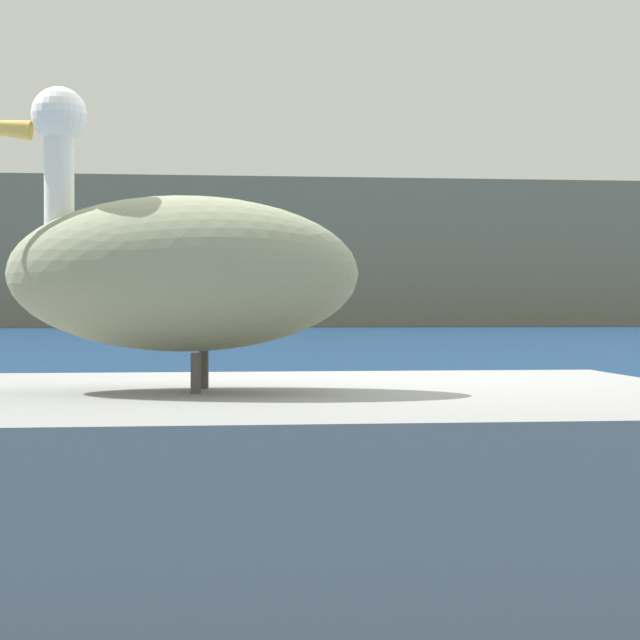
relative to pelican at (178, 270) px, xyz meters
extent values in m
plane|color=#194C93|center=(0.84, 0.83, -1.24)|extent=(260.00, 260.00, 0.00)
cube|color=#7F755B|center=(0.84, 68.64, 3.12)|extent=(140.00, 12.96, 8.72)
cube|color=gray|center=(0.01, 0.00, -0.80)|extent=(3.26, 2.01, 0.87)
ellipsoid|color=gray|center=(0.01, 0.00, -0.01)|extent=(1.12, 0.68, 0.47)
cylinder|color=white|center=(-0.36, 0.05, 0.24)|extent=(0.09, 0.09, 0.36)
sphere|color=white|center=(-0.36, 0.05, 0.47)|extent=(0.17, 0.17, 0.17)
cylinder|color=#4C4742|center=(0.05, -0.10, -0.31)|extent=(0.03, 0.03, 0.12)
cylinder|color=#4C4742|center=(0.08, 0.09, -0.31)|extent=(0.03, 0.03, 0.12)
camera|label=1|loc=(0.05, -3.44, -0.11)|focal=63.64mm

